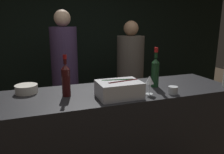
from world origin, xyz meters
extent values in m
cube|color=black|center=(0.00, 2.40, 1.40)|extent=(6.40, 0.06, 2.80)
cube|color=black|center=(0.00, 0.33, 0.53)|extent=(2.25, 0.67, 1.07)
cube|color=silver|center=(-0.01, 0.17, 1.13)|extent=(0.35, 0.26, 0.13)
cylinder|color=#B2B7AD|center=(-0.01, 0.12, 1.16)|extent=(0.30, 0.12, 0.06)
cylinder|color=black|center=(0.03, 0.17, 1.16)|extent=(0.28, 0.12, 0.07)
cylinder|color=black|center=(0.00, 0.23, 1.16)|extent=(0.27, 0.12, 0.07)
cylinder|color=silver|center=(-0.72, 0.53, 1.10)|extent=(0.19, 0.19, 0.07)
cylinder|color=gray|center=(-0.72, 0.53, 1.13)|extent=(0.15, 0.15, 0.01)
cylinder|color=silver|center=(0.25, 0.15, 1.07)|extent=(0.07, 0.07, 0.00)
cylinder|color=silver|center=(0.25, 0.15, 1.12)|extent=(0.01, 0.01, 0.09)
cone|color=silver|center=(0.25, 0.15, 1.19)|extent=(0.07, 0.07, 0.07)
cylinder|color=silver|center=(0.45, 0.09, 1.10)|extent=(0.08, 0.08, 0.06)
sphere|color=#F9D67F|center=(0.45, 0.09, 1.10)|extent=(0.04, 0.04, 0.04)
cylinder|color=#143319|center=(0.42, 0.34, 1.18)|extent=(0.07, 0.07, 0.23)
cone|color=#143319|center=(0.42, 0.34, 1.32)|extent=(0.07, 0.07, 0.04)
cylinder|color=#143319|center=(0.42, 0.34, 1.39)|extent=(0.03, 0.03, 0.10)
cylinder|color=maroon|center=(0.42, 0.34, 1.41)|extent=(0.03, 0.03, 0.04)
cylinder|color=#380F0F|center=(-0.41, 0.34, 1.18)|extent=(0.07, 0.07, 0.22)
cone|color=#380F0F|center=(-0.41, 0.34, 1.31)|extent=(0.07, 0.07, 0.04)
cylinder|color=#380F0F|center=(-0.41, 0.34, 1.37)|extent=(0.03, 0.03, 0.08)
cylinder|color=maroon|center=(-0.41, 0.34, 1.39)|extent=(0.03, 0.03, 0.03)
cube|color=black|center=(0.68, 1.47, 0.38)|extent=(0.29, 0.21, 0.77)
cylinder|color=#60564C|center=(0.68, 1.47, 1.12)|extent=(0.39, 0.39, 0.71)
sphere|color=tan|center=(0.68, 1.47, 1.58)|extent=(0.21, 0.21, 0.21)
cube|color=black|center=(-0.26, 1.49, 0.42)|extent=(0.26, 0.19, 0.85)
cylinder|color=#473356|center=(-0.26, 1.49, 1.23)|extent=(0.35, 0.35, 0.76)
sphere|color=beige|center=(-0.26, 1.49, 1.71)|extent=(0.21, 0.21, 0.21)
camera|label=1|loc=(-0.63, -1.39, 1.64)|focal=35.00mm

